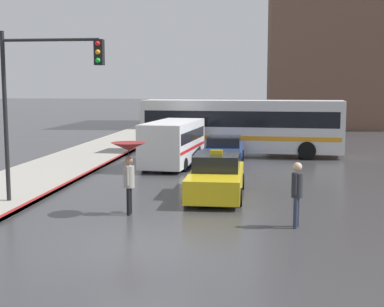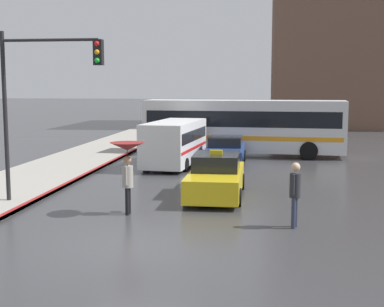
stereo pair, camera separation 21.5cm
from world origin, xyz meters
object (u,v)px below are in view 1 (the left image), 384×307
object	(u,v)px
pedestrian_man	(297,189)
traffic_light	(43,85)
city_bus	(241,125)
pedestrian_with_umbrella	(129,157)
sedan_red	(224,152)
taxi	(216,177)
ambulance_van	(173,141)

from	to	relation	value
pedestrian_man	traffic_light	size ratio (longest dim) A/B	0.32
city_bus	pedestrian_with_umbrella	distance (m)	14.92
sedan_red	pedestrian_man	world-z (taller)	pedestrian_man
sedan_red	taxi	bearing A→B (deg)	91.44
pedestrian_with_umbrella	taxi	bearing A→B (deg)	-39.52
pedestrian_man	traffic_light	distance (m)	8.65
taxi	ambulance_van	bearing A→B (deg)	-69.58
pedestrian_with_umbrella	traffic_light	size ratio (longest dim) A/B	0.39
ambulance_van	city_bus	bearing A→B (deg)	-120.36
city_bus	pedestrian_man	distance (m)	15.69
taxi	city_bus	distance (m)	11.62
pedestrian_man	city_bus	bearing A→B (deg)	-154.15
ambulance_van	city_bus	world-z (taller)	city_bus
city_bus	traffic_light	world-z (taller)	traffic_light
taxi	city_bus	bearing A→B (deg)	-92.73
taxi	sedan_red	size ratio (longest dim) A/B	0.99
ambulance_van	traffic_light	bearing A→B (deg)	78.57
ambulance_van	traffic_light	distance (m)	10.01
sedan_red	city_bus	size ratio (longest dim) A/B	0.42
sedan_red	pedestrian_with_umbrella	world-z (taller)	pedestrian_with_umbrella
ambulance_van	pedestrian_with_umbrella	world-z (taller)	pedestrian_with_umbrella
city_bus	pedestrian_man	xyz separation A→B (m)	(1.96, -15.56, -0.64)
sedan_red	pedestrian_with_umbrella	bearing A→B (deg)	78.10
sedan_red	ambulance_van	distance (m)	2.57
ambulance_van	traffic_light	size ratio (longest dim) A/B	1.04
city_bus	traffic_light	size ratio (longest dim) A/B	2.00
ambulance_van	taxi	bearing A→B (deg)	115.80
sedan_red	traffic_light	distance (m)	11.54
pedestrian_man	taxi	bearing A→B (deg)	-129.12
taxi	city_bus	world-z (taller)	city_bus
sedan_red	pedestrian_man	bearing A→B (deg)	103.11
taxi	city_bus	xyz separation A→B (m)	(0.55, 11.56, 1.04)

